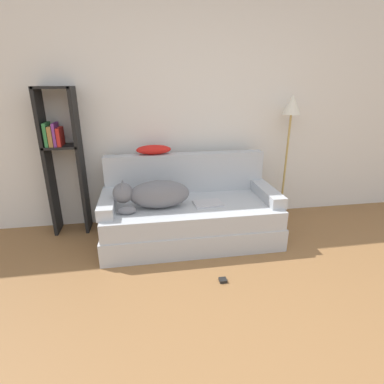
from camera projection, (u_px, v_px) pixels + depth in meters
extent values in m
cube|color=silver|center=(197.00, 105.00, 3.38)|extent=(7.64, 0.06, 2.70)
cube|color=#B2B7BC|center=(190.00, 228.00, 3.22)|extent=(1.81, 0.86, 0.23)
cube|color=#B2B7BC|center=(191.00, 211.00, 3.14)|extent=(1.77, 0.82, 0.19)
cube|color=#B2B7BC|center=(185.00, 173.00, 3.37)|extent=(1.77, 0.15, 0.44)
cube|color=#B2B7BC|center=(108.00, 202.00, 2.96)|extent=(0.15, 0.67, 0.11)
cube|color=#B2B7BC|center=(267.00, 193.00, 3.21)|extent=(0.15, 0.67, 0.11)
ellipsoid|color=slate|center=(159.00, 194.00, 2.94)|extent=(0.59, 0.27, 0.28)
sphere|color=slate|center=(123.00, 193.00, 2.87)|extent=(0.20, 0.20, 0.20)
cone|color=slate|center=(122.00, 188.00, 2.80)|extent=(0.07, 0.07, 0.09)
cone|color=slate|center=(123.00, 184.00, 2.90)|extent=(0.07, 0.07, 0.09)
ellipsoid|color=slate|center=(127.00, 210.00, 2.81)|extent=(0.18, 0.07, 0.08)
cube|color=#B7B7BC|center=(208.00, 203.00, 3.06)|extent=(0.31, 0.23, 0.02)
ellipsoid|color=red|center=(154.00, 150.00, 3.24)|extent=(0.38, 0.16, 0.10)
cube|color=black|center=(48.00, 164.00, 3.16)|extent=(0.04, 0.26, 1.56)
cube|color=black|center=(81.00, 163.00, 3.21)|extent=(0.04, 0.26, 1.56)
cube|color=black|center=(53.00, 87.00, 2.92)|extent=(0.35, 0.26, 0.02)
cube|color=black|center=(62.00, 146.00, 3.12)|extent=(0.35, 0.26, 0.02)
cube|color=#337F42|center=(48.00, 134.00, 3.04)|extent=(0.03, 0.20, 0.24)
cube|color=olive|center=(52.00, 136.00, 3.06)|extent=(0.04, 0.20, 0.20)
cube|color=#753384|center=(56.00, 134.00, 3.06)|extent=(0.03, 0.20, 0.23)
cube|color=red|center=(60.00, 137.00, 3.07)|extent=(0.04, 0.20, 0.18)
cylinder|color=tan|center=(280.00, 215.00, 3.80)|extent=(0.21, 0.21, 0.02)
cylinder|color=tan|center=(285.00, 167.00, 3.59)|extent=(0.02, 0.02, 1.23)
cone|color=silver|center=(292.00, 104.00, 3.34)|extent=(0.21, 0.21, 0.22)
cube|color=black|center=(223.00, 280.00, 2.54)|extent=(0.06, 0.06, 0.03)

